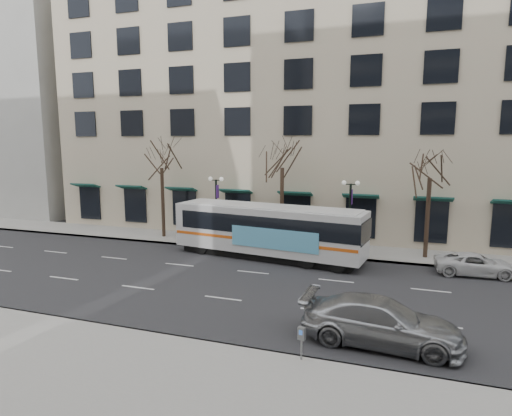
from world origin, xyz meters
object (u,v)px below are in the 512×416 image
at_px(white_pickup, 476,264).
at_px(city_bus, 269,230).
at_px(tree_far_mid, 282,155).
at_px(lamp_post_right, 350,213).
at_px(tree_far_left, 161,156).
at_px(tree_far_right, 431,163).
at_px(lamp_post_left, 216,207).
at_px(pay_station, 302,336).
at_px(silver_car, 381,322).

bearing_deg(white_pickup, city_bus, 88.19).
bearing_deg(tree_far_mid, lamp_post_right, -6.83).
relative_size(tree_far_left, tree_far_right, 1.03).
bearing_deg(tree_far_right, lamp_post_left, -177.71).
relative_size(tree_far_right, white_pickup, 1.76).
distance_m(lamp_post_right, city_bus, 5.71).
xyz_separation_m(lamp_post_left, pay_station, (10.15, -15.50, -1.92)).
relative_size(city_bus, silver_car, 2.19).
xyz_separation_m(tree_far_mid, pay_station, (5.16, -16.10, -5.88)).
height_order(tree_far_right, white_pickup, tree_far_right).
relative_size(tree_far_mid, tree_far_right, 1.06).
distance_m(lamp_post_left, city_bus, 5.57).
xyz_separation_m(lamp_post_left, lamp_post_right, (10.00, 0.00, 0.00)).
bearing_deg(silver_car, tree_far_right, -6.68).
xyz_separation_m(tree_far_right, city_bus, (-10.07, -3.02, -4.47)).
distance_m(silver_car, white_pickup, 11.95).
xyz_separation_m(tree_far_right, white_pickup, (2.67, -2.72, -5.78)).
bearing_deg(tree_far_mid, white_pickup, -12.10).
height_order(city_bus, silver_car, city_bus).
distance_m(tree_far_right, city_bus, 11.42).
bearing_deg(tree_far_left, silver_car, -37.48).
distance_m(lamp_post_right, silver_car, 13.44).
relative_size(lamp_post_right, white_pickup, 1.13).
bearing_deg(tree_far_left, white_pickup, -6.83).
xyz_separation_m(city_bus, white_pickup, (12.74, 0.30, -1.31)).
height_order(lamp_post_right, city_bus, lamp_post_right).
xyz_separation_m(lamp_post_left, silver_car, (12.73, -13.00, -2.05)).
bearing_deg(tree_far_left, tree_far_mid, 0.00).
bearing_deg(white_pickup, tree_far_mid, 74.74).
bearing_deg(silver_car, tree_far_left, 55.29).
height_order(tree_far_right, silver_car, tree_far_right).
height_order(tree_far_left, lamp_post_right, tree_far_left).
bearing_deg(tree_far_mid, tree_far_right, -0.00).
xyz_separation_m(tree_far_left, lamp_post_right, (15.01, -0.60, -3.75)).
xyz_separation_m(tree_far_mid, white_pickup, (12.67, -2.72, -6.27)).
height_order(silver_car, white_pickup, silver_car).
relative_size(lamp_post_left, city_bus, 0.39).
relative_size(lamp_post_left, pay_station, 4.31).
bearing_deg(city_bus, tree_far_left, 170.94).
xyz_separation_m(tree_far_mid, city_bus, (-0.07, -3.02, -4.95)).
distance_m(lamp_post_left, pay_station, 18.63).
distance_m(tree_far_left, white_pickup, 23.62).
height_order(silver_car, pay_station, silver_car).
height_order(lamp_post_left, pay_station, lamp_post_left).
relative_size(tree_far_left, lamp_post_right, 1.60).
height_order(lamp_post_right, pay_station, lamp_post_right).
bearing_deg(lamp_post_left, white_pickup, -6.83).
relative_size(lamp_post_left, lamp_post_right, 1.00).
bearing_deg(lamp_post_right, tree_far_right, 6.85).
bearing_deg(city_bus, pay_station, -60.38).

